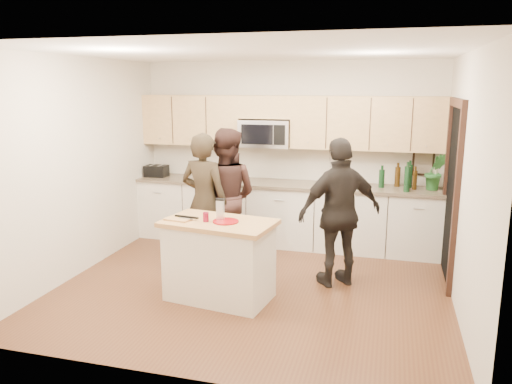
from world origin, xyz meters
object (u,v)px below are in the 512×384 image
(woman_center, at_px, (225,196))
(woman_right, at_px, (340,213))
(island, at_px, (219,260))
(woman_left, at_px, (204,201))
(toaster, at_px, (157,171))

(woman_center, bearing_deg, woman_right, 166.31)
(island, xyz_separation_m, woman_center, (-0.32, 1.19, 0.45))
(woman_left, height_order, woman_right, woman_left)
(toaster, height_order, woman_left, woman_left)
(woman_center, bearing_deg, woman_left, 58.65)
(toaster, distance_m, woman_left, 1.75)
(woman_left, relative_size, woman_right, 1.00)
(woman_left, xyz_separation_m, woman_center, (0.19, 0.29, 0.02))
(toaster, xyz_separation_m, woman_left, (1.26, -1.20, -0.14))
(toaster, distance_m, woman_right, 3.30)
(island, relative_size, woman_left, 0.73)
(island, relative_size, woman_right, 0.73)
(woman_left, relative_size, woman_center, 0.98)
(island, relative_size, woman_center, 0.71)
(woman_center, relative_size, woman_right, 1.02)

